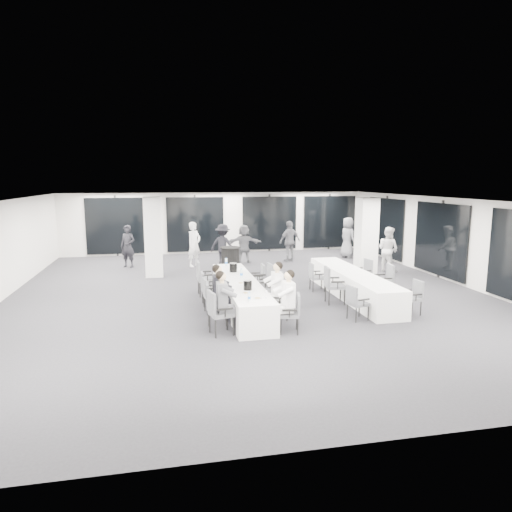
# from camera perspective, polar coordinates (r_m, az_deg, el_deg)

# --- Properties ---
(room) EXTENTS (14.04, 16.04, 2.84)m
(room) POSITION_cam_1_polar(r_m,az_deg,el_deg) (14.71, 1.63, 1.68)
(room) COLOR #26262B
(room) RESTS_ON ground
(column_left) EXTENTS (0.60, 0.60, 2.80)m
(column_left) POSITION_cam_1_polar(r_m,az_deg,el_deg) (16.40, -12.72, 2.32)
(column_left) COLOR silver
(column_left) RESTS_ON floor
(column_right) EXTENTS (0.60, 0.60, 2.80)m
(column_right) POSITION_cam_1_polar(r_m,az_deg,el_deg) (15.69, 13.61, 1.96)
(column_right) COLOR silver
(column_right) RESTS_ON floor
(banquet_table_main) EXTENTS (0.90, 5.00, 0.75)m
(banquet_table_main) POSITION_cam_1_polar(r_m,az_deg,el_deg) (12.19, -1.99, -4.83)
(banquet_table_main) COLOR white
(banquet_table_main) RESTS_ON floor
(banquet_table_side) EXTENTS (0.90, 5.00, 0.75)m
(banquet_table_side) POSITION_cam_1_polar(r_m,az_deg,el_deg) (13.62, 11.97, -3.50)
(banquet_table_side) COLOR white
(banquet_table_side) RESTS_ON floor
(cocktail_table) EXTENTS (0.73, 0.73, 1.02)m
(cocktail_table) POSITION_cam_1_polar(r_m,az_deg,el_deg) (16.31, -3.21, -0.64)
(cocktail_table) COLOR black
(cocktail_table) RESTS_ON floor
(chair_main_left_near) EXTENTS (0.59, 0.62, 0.99)m
(chair_main_left_near) POSITION_cam_1_polar(r_m,az_deg,el_deg) (10.15, -4.82, -6.74)
(chair_main_left_near) COLOR #4D4F54
(chair_main_left_near) RESTS_ON floor
(chair_main_left_second) EXTENTS (0.54, 0.59, 0.99)m
(chair_main_left_second) POSITION_cam_1_polar(r_m,az_deg,el_deg) (10.91, -5.32, -5.59)
(chair_main_left_second) COLOR #4D4F54
(chair_main_left_second) RESTS_ON floor
(chair_main_left_mid) EXTENTS (0.49, 0.54, 0.90)m
(chair_main_left_mid) POSITION_cam_1_polar(r_m,az_deg,el_deg) (11.79, -5.76, -4.68)
(chair_main_left_mid) COLOR #4D4F54
(chair_main_left_mid) RESTS_ON floor
(chair_main_left_fourth) EXTENTS (0.46, 0.52, 0.91)m
(chair_main_left_fourth) POSITION_cam_1_polar(r_m,az_deg,el_deg) (12.55, -6.13, -3.79)
(chair_main_left_fourth) COLOR #4D4F54
(chair_main_left_fourth) RESTS_ON floor
(chair_main_left_far) EXTENTS (0.53, 0.59, 1.03)m
(chair_main_left_far) POSITION_cam_1_polar(r_m,az_deg,el_deg) (13.55, -6.60, -2.51)
(chair_main_left_far) COLOR #4D4F54
(chair_main_left_far) RESTS_ON floor
(chair_main_right_near) EXTENTS (0.54, 0.57, 0.89)m
(chair_main_right_near) POSITION_cam_1_polar(r_m,az_deg,el_deg) (10.30, 4.59, -6.82)
(chair_main_right_near) COLOR #4D4F54
(chair_main_right_near) RESTS_ON floor
(chair_main_right_second) EXTENTS (0.49, 0.54, 0.92)m
(chair_main_right_second) POSITION_cam_1_polar(r_m,az_deg,el_deg) (11.26, 3.15, -5.27)
(chair_main_right_second) COLOR #4D4F54
(chair_main_right_second) RESTS_ON floor
(chair_main_right_mid) EXTENTS (0.63, 0.66, 1.04)m
(chair_main_right_mid) POSITION_cam_1_polar(r_m,az_deg,el_deg) (12.07, 2.14, -3.93)
(chair_main_right_mid) COLOR #4D4F54
(chair_main_right_mid) RESTS_ON floor
(chair_main_right_fourth) EXTENTS (0.58, 0.63, 1.04)m
(chair_main_right_fourth) POSITION_cam_1_polar(r_m,az_deg,el_deg) (12.92, 1.21, -2.99)
(chair_main_right_fourth) COLOR #4D4F54
(chair_main_right_fourth) RESTS_ON floor
(chair_main_right_far) EXTENTS (0.46, 0.51, 0.88)m
(chair_main_right_far) POSITION_cam_1_polar(r_m,az_deg,el_deg) (13.77, 0.35, -2.60)
(chair_main_right_far) COLOR #4D4F54
(chair_main_right_far) RESTS_ON floor
(chair_side_left_near) EXTENTS (0.52, 0.54, 0.86)m
(chair_side_left_near) POSITION_cam_1_polar(r_m,az_deg,el_deg) (11.41, 12.34, -5.47)
(chair_side_left_near) COLOR #4D4F54
(chair_side_left_near) RESTS_ON floor
(chair_side_left_mid) EXTENTS (0.57, 0.62, 1.02)m
(chair_side_left_mid) POSITION_cam_1_polar(r_m,az_deg,el_deg) (12.78, 9.49, -3.32)
(chair_side_left_mid) COLOR #4D4F54
(chair_side_left_mid) RESTS_ON floor
(chair_side_left_far) EXTENTS (0.46, 0.51, 0.87)m
(chair_side_left_far) POSITION_cam_1_polar(r_m,az_deg,el_deg) (14.16, 7.40, -2.38)
(chair_side_left_far) COLOR #4D4F54
(chair_side_left_far) RESTS_ON floor
(chair_side_right_near) EXTENTS (0.47, 0.51, 0.88)m
(chair_side_right_near) POSITION_cam_1_polar(r_m,az_deg,el_deg) (12.31, 19.08, -4.63)
(chair_side_right_near) COLOR #4D4F54
(chair_side_right_near) RESTS_ON floor
(chair_side_right_mid) EXTENTS (0.57, 0.61, 1.01)m
(chair_side_right_mid) POSITION_cam_1_polar(r_m,az_deg,el_deg) (13.61, 15.85, -2.81)
(chair_side_right_mid) COLOR #4D4F54
(chair_side_right_mid) RESTS_ON floor
(chair_side_right_far) EXTENTS (0.52, 0.56, 0.91)m
(chair_side_right_far) POSITION_cam_1_polar(r_m,az_deg,el_deg) (14.82, 13.40, -1.92)
(chair_side_right_far) COLOR #4D4F54
(chair_side_right_far) RESTS_ON floor
(seated_guest_a) EXTENTS (0.50, 0.38, 1.44)m
(seated_guest_a) POSITION_cam_1_polar(r_m,az_deg,el_deg) (10.12, -3.91, -5.31)
(seated_guest_a) COLOR #5A5B61
(seated_guest_a) RESTS_ON floor
(seated_guest_b) EXTENTS (0.50, 0.38, 1.44)m
(seated_guest_b) POSITION_cam_1_polar(r_m,az_deg,el_deg) (10.86, -4.45, -4.29)
(seated_guest_b) COLOR black
(seated_guest_b) RESTS_ON floor
(seated_guest_c) EXTENTS (0.50, 0.38, 1.44)m
(seated_guest_c) POSITION_cam_1_polar(r_m,az_deg,el_deg) (10.19, 3.73, -5.20)
(seated_guest_c) COLOR white
(seated_guest_c) RESTS_ON floor
(seated_guest_d) EXTENTS (0.50, 0.38, 1.44)m
(seated_guest_d) POSITION_cam_1_polar(r_m,az_deg,el_deg) (11.16, 2.35, -3.89)
(seated_guest_d) COLOR white
(seated_guest_d) RESTS_ON floor
(standing_guest_a) EXTENTS (0.93, 0.92, 1.99)m
(standing_guest_a) POSITION_cam_1_polar(r_m,az_deg,el_deg) (18.08, -7.75, 1.83)
(standing_guest_a) COLOR white
(standing_guest_a) RESTS_ON floor
(standing_guest_c) EXTENTS (1.36, 1.14, 1.88)m
(standing_guest_c) POSITION_cam_1_polar(r_m,az_deg,el_deg) (18.09, -4.15, 1.72)
(standing_guest_c) COLOR black
(standing_guest_c) RESTS_ON floor
(standing_guest_d) EXTENTS (1.29, 1.00, 1.94)m
(standing_guest_d) POSITION_cam_1_polar(r_m,az_deg,el_deg) (19.01, 4.25, 2.19)
(standing_guest_d) COLOR #5A5B61
(standing_guest_d) RESTS_ON floor
(standing_guest_e) EXTENTS (0.81, 1.08, 2.00)m
(standing_guest_e) POSITION_cam_1_polar(r_m,az_deg,el_deg) (20.34, 11.41, 2.60)
(standing_guest_e) COLOR #5A5B61
(standing_guest_e) RESTS_ON floor
(standing_guest_f) EXTENTS (1.72, 0.89, 1.79)m
(standing_guest_f) POSITION_cam_1_polar(r_m,az_deg,el_deg) (18.76, -1.53, 1.88)
(standing_guest_f) COLOR #5A5B61
(standing_guest_f) RESTS_ON floor
(standing_guest_g) EXTENTS (0.86, 0.81, 1.88)m
(standing_guest_g) POSITION_cam_1_polar(r_m,az_deg,el_deg) (18.41, -15.74, 1.52)
(standing_guest_g) COLOR black
(standing_guest_g) RESTS_ON floor
(standing_guest_h) EXTENTS (0.89, 1.07, 1.90)m
(standing_guest_h) POSITION_cam_1_polar(r_m,az_deg,el_deg) (17.58, 16.20, 1.16)
(standing_guest_h) COLOR white
(standing_guest_h) RESTS_ON floor
(ice_bucket_near) EXTENTS (0.21, 0.21, 0.24)m
(ice_bucket_near) POSITION_cam_1_polar(r_m,az_deg,el_deg) (11.10, -1.05, -3.66)
(ice_bucket_near) COLOR black
(ice_bucket_near) RESTS_ON banquet_table_main
(ice_bucket_far) EXTENTS (0.23, 0.23, 0.26)m
(ice_bucket_far) POSITION_cam_1_polar(r_m,az_deg,el_deg) (13.24, -2.86, -1.45)
(ice_bucket_far) COLOR black
(ice_bucket_far) RESTS_ON banquet_table_main
(water_bottle_a) EXTENTS (0.07, 0.07, 0.20)m
(water_bottle_a) POSITION_cam_1_polar(r_m,az_deg,el_deg) (10.08, -0.86, -5.12)
(water_bottle_a) COLOR silver
(water_bottle_a) RESTS_ON banquet_table_main
(water_bottle_b) EXTENTS (0.08, 0.08, 0.24)m
(water_bottle_b) POSITION_cam_1_polar(r_m,az_deg,el_deg) (12.45, -1.83, -2.18)
(water_bottle_b) COLOR silver
(water_bottle_b) RESTS_ON banquet_table_main
(water_bottle_c) EXTENTS (0.07, 0.07, 0.23)m
(water_bottle_c) POSITION_cam_1_polar(r_m,az_deg,el_deg) (14.19, -3.75, -0.76)
(water_bottle_c) COLOR silver
(water_bottle_c) RESTS_ON banquet_table_main
(plate_a) EXTENTS (0.18, 0.18, 0.03)m
(plate_a) POSITION_cam_1_polar(r_m,az_deg,el_deg) (10.79, -1.29, -4.63)
(plate_a) COLOR white
(plate_a) RESTS_ON banquet_table_main
(plate_b) EXTENTS (0.20, 0.20, 0.03)m
(plate_b) POSITION_cam_1_polar(r_m,az_deg,el_deg) (10.32, 0.19, -5.29)
(plate_b) COLOR white
(plate_b) RESTS_ON banquet_table_main
(plate_c) EXTENTS (0.18, 0.18, 0.03)m
(plate_c) POSITION_cam_1_polar(r_m,az_deg,el_deg) (11.82, -1.91, -3.37)
(plate_c) COLOR white
(plate_c) RESTS_ON banquet_table_main
(wine_glass) EXTENTS (0.07, 0.07, 0.19)m
(wine_glass) POSITION_cam_1_polar(r_m,az_deg,el_deg) (10.34, 1.25, -4.53)
(wine_glass) COLOR silver
(wine_glass) RESTS_ON banquet_table_main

